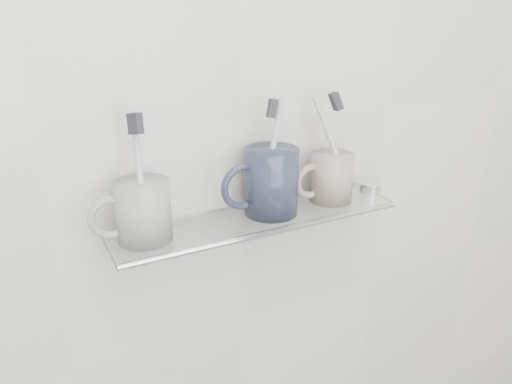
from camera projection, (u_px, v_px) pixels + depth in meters
wall_back at (241, 122)px, 0.84m from camera, size 2.50×0.00×2.50m
shelf_glass at (258, 219)px, 0.85m from camera, size 0.50×0.12×0.01m
shelf_rail at (274, 232)px, 0.80m from camera, size 0.50×0.01×0.01m
bracket_left at (128, 239)px, 0.80m from camera, size 0.02×0.03×0.02m
bracket_right at (341, 194)px, 0.98m from camera, size 0.02×0.03×0.02m
mug_left at (143, 211)px, 0.75m from camera, size 0.11×0.11×0.09m
mug_left_handle at (111, 217)px, 0.73m from camera, size 0.07×0.01×0.07m
toothbrush_left at (140, 177)px, 0.73m from camera, size 0.02×0.06×0.19m
bristles_left at (135, 124)px, 0.70m from camera, size 0.02×0.03×0.03m
mug_center at (271, 181)px, 0.84m from camera, size 0.10×0.10×0.11m
mug_center_handle at (243, 187)px, 0.82m from camera, size 0.08×0.01×0.08m
toothbrush_center at (271, 156)px, 0.82m from camera, size 0.06×0.04×0.19m
bristles_center at (272, 108)px, 0.79m from camera, size 0.03×0.03×0.04m
mug_right at (331, 177)px, 0.90m from camera, size 0.09×0.09×0.09m
mug_right_handle at (310, 181)px, 0.88m from camera, size 0.06×0.01×0.06m
toothbrush_right at (333, 147)px, 0.88m from camera, size 0.07×0.05×0.18m
bristles_right at (336, 101)px, 0.85m from camera, size 0.03×0.03×0.03m
chrome_cap at (370, 187)px, 0.95m from camera, size 0.04×0.04×0.02m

